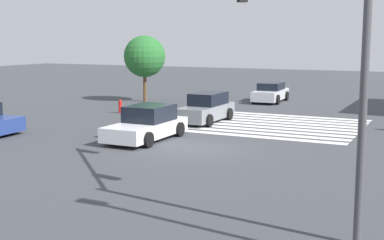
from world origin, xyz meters
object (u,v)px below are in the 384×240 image
(traffic_signal_mast, at_px, (316,24))
(fire_hydrant, at_px, (120,106))
(car_3, at_px, (271,93))
(car_1, at_px, (207,108))
(tree_corner_c, at_px, (145,57))
(car_0, at_px, (147,124))

(traffic_signal_mast, distance_m, fire_hydrant, 21.90)
(traffic_signal_mast, bearing_deg, car_3, -25.17)
(car_3, bearing_deg, traffic_signal_mast, 16.94)
(car_1, distance_m, fire_hydrant, 6.49)
(tree_corner_c, height_order, fire_hydrant, tree_corner_c)
(car_0, distance_m, tree_corner_c, 15.66)
(traffic_signal_mast, xyz_separation_m, fire_hydrant, (15.61, -14.67, -4.57))
(tree_corner_c, bearing_deg, traffic_signal_mast, 129.97)
(car_1, xyz_separation_m, fire_hydrant, (6.41, -0.93, -0.35))
(car_0, height_order, car_1, car_1)
(traffic_signal_mast, bearing_deg, tree_corner_c, -5.03)
(car_1, relative_size, car_3, 0.99)
(car_0, bearing_deg, fire_hydrant, -139.05)
(car_1, bearing_deg, car_3, 179.08)
(car_3, height_order, tree_corner_c, tree_corner_c)
(fire_hydrant, bearing_deg, car_1, 171.75)
(fire_hydrant, bearing_deg, traffic_signal_mast, 136.78)
(fire_hydrant, bearing_deg, car_3, -123.62)
(car_1, relative_size, fire_hydrant, 5.31)
(car_0, height_order, fire_hydrant, car_0)
(car_0, relative_size, car_1, 1.06)
(car_0, height_order, car_3, car_0)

